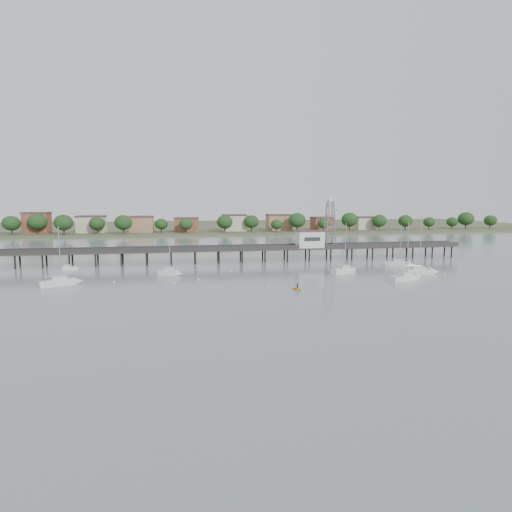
{
  "coord_description": "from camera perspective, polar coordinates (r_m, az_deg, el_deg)",
  "views": [
    {
      "loc": [
        -15.73,
        -67.02,
        17.97
      ],
      "look_at": [
        4.64,
        42.0,
        4.0
      ],
      "focal_mm": 30.0,
      "sensor_mm": 36.0,
      "label": 1
    }
  ],
  "objects": [
    {
      "name": "dinghy_occupant",
      "position": [
        88.92,
        5.54,
        -4.51
      ],
      "size": [
        0.7,
        1.22,
        0.27
      ],
      "primitive_type": "imported",
      "rotation": [
        0.0,
        0.0,
        2.88
      ],
      "color": "black",
      "rests_on": "ground"
    },
    {
      "name": "sailboat_d",
      "position": [
        115.5,
        21.46,
        -1.96
      ],
      "size": [
        9.61,
        3.36,
        15.49
      ],
      "rotation": [
        0.0,
        0.0,
        -0.06
      ],
      "color": "silver",
      "rests_on": "ground"
    },
    {
      "name": "far_shore",
      "position": [
        307.49,
        -7.58,
        3.94
      ],
      "size": [
        500.0,
        170.0,
        10.4
      ],
      "color": "#475133",
      "rests_on": "ground"
    },
    {
      "name": "sailboat_a",
      "position": [
        102.45,
        -24.03,
        -3.19
      ],
      "size": [
        8.44,
        6.03,
        13.68
      ],
      "rotation": [
        0.0,
        0.0,
        0.49
      ],
      "color": "silver",
      "rests_on": "ground"
    },
    {
      "name": "yellow_dinghy",
      "position": [
        88.92,
        5.54,
        -4.51
      ],
      "size": [
        1.82,
        1.07,
        2.45
      ],
      "primitive_type": "imported",
      "rotation": [
        0.0,
        0.0,
        0.34
      ],
      "color": "yellow",
      "rests_on": "ground"
    },
    {
      "name": "mooring_buoys",
      "position": [
        102.12,
        0.32,
        -2.91
      ],
      "size": [
        80.58,
        23.17,
        0.39
      ],
      "color": "beige",
      "rests_on": "ground"
    },
    {
      "name": "white_tender",
      "position": [
        124.2,
        -23.52,
        -1.51
      ],
      "size": [
        4.2,
        1.95,
        1.59
      ],
      "rotation": [
        0.0,
        0.0,
        -0.06
      ],
      "color": "silver",
      "rests_on": "ground"
    },
    {
      "name": "ground_plane",
      "position": [
        71.15,
        2.56,
        -7.46
      ],
      "size": [
        500.0,
        500.0,
        0.0
      ],
      "primitive_type": "plane",
      "color": "gray",
      "rests_on": "ground"
    },
    {
      "name": "sailboat_e",
      "position": [
        127.34,
        18.95,
        -1.03
      ],
      "size": [
        7.57,
        5.44,
        12.37
      ],
      "rotation": [
        0.0,
        0.0,
        -0.5
      ],
      "color": "silver",
      "rests_on": "ground"
    },
    {
      "name": "lattice_tower",
      "position": [
        135.69,
        9.83,
        4.17
      ],
      "size": [
        3.2,
        3.2,
        15.5
      ],
      "color": "slate",
      "rests_on": "ground"
    },
    {
      "name": "sailboat_b",
      "position": [
        107.8,
        -11.15,
        -2.2
      ],
      "size": [
        6.12,
        4.13,
        10.06
      ],
      "rotation": [
        0.0,
        0.0,
        -0.45
      ],
      "color": "silver",
      "rests_on": "ground"
    },
    {
      "name": "sailboat_f",
      "position": [
        105.52,
        19.79,
        -2.7
      ],
      "size": [
        8.99,
        5.01,
        14.23
      ],
      "rotation": [
        0.0,
        0.0,
        0.31
      ],
      "color": "silver",
      "rests_on": "ground"
    },
    {
      "name": "pier_building",
      "position": [
        133.87,
        7.18,
        2.28
      ],
      "size": [
        8.4,
        5.4,
        5.3
      ],
      "color": "silver",
      "rests_on": "ground"
    },
    {
      "name": "sailboat_c",
      "position": [
        111.94,
        12.04,
        -1.89
      ],
      "size": [
        8.34,
        5.8,
        13.47
      ],
      "rotation": [
        0.0,
        0.0,
        0.47
      ],
      "color": "silver",
      "rests_on": "ground"
    },
    {
      "name": "pier",
      "position": [
        128.78,
        -3.5,
        0.85
      ],
      "size": [
        150.0,
        5.0,
        5.5
      ],
      "color": "#2D2823",
      "rests_on": "ground"
    }
  ]
}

